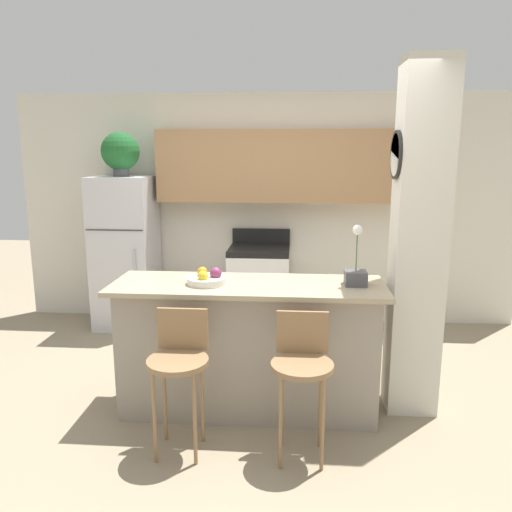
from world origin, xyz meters
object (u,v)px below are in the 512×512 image
fruit_bowl (207,279)px  trash_bin (171,315)px  stove_range (259,287)px  refrigerator (126,253)px  bar_stool_right (302,365)px  bar_stool_left (179,361)px  potted_plant_on_fridge (120,152)px  orchid_vase (356,272)px

fruit_bowl → trash_bin: fruit_bowl is taller
stove_range → trash_bin: bearing=-166.7°
refrigerator → trash_bin: bearing=-21.1°
stove_range → bar_stool_right: size_ratio=1.16×
stove_range → bar_stool_left: 2.37m
stove_range → trash_bin: 1.00m
refrigerator → trash_bin: 0.86m
potted_plant_on_fridge → fruit_bowl: potted_plant_on_fridge is taller
potted_plant_on_fridge → orchid_vase: (2.29, -1.76, -0.84)m
stove_range → bar_stool_right: stove_range is taller
trash_bin → stove_range: bearing=13.3°
refrigerator → orchid_vase: refrigerator is taller
potted_plant_on_fridge → orchid_vase: size_ratio=1.07×
refrigerator → fruit_bowl: (1.23, -1.81, 0.19)m
fruit_bowl → orchid_vase: bearing=2.5°
trash_bin → bar_stool_right: bearing=-57.1°
refrigerator → bar_stool_right: 3.02m
bar_stool_right → trash_bin: 2.56m
stove_range → trash_bin: size_ratio=2.82×
bar_stool_left → potted_plant_on_fridge: potted_plant_on_fridge is taller
bar_stool_left → potted_plant_on_fridge: bearing=115.9°
bar_stool_right → orchid_vase: 0.83m
bar_stool_left → orchid_vase: (1.16, 0.57, 0.47)m
refrigerator → trash_bin: refrigerator is taller
bar_stool_left → fruit_bowl: size_ratio=3.22×
bar_stool_left → trash_bin: 2.24m
bar_stool_right → trash_bin: (-1.37, 2.12, -0.42)m
refrigerator → bar_stool_right: bearing=-50.6°
refrigerator → bar_stool_left: size_ratio=1.80×
bar_stool_right → potted_plant_on_fridge: size_ratio=1.99×
stove_range → bar_stool_left: (-0.34, -2.34, 0.15)m
stove_range → orchid_vase: orchid_vase is taller
bar_stool_right → fruit_bowl: size_ratio=3.22×
potted_plant_on_fridge → orchid_vase: bearing=-37.6°
orchid_vase → fruit_bowl: 1.06m
orchid_vase → potted_plant_on_fridge: bearing=142.4°
orchid_vase → stove_range: bearing=114.6°
potted_plant_on_fridge → bar_stool_left: bearing=-64.1°
fruit_bowl → trash_bin: (-0.69, 1.60, -0.83)m
bar_stool_right → potted_plant_on_fridge: 3.28m
bar_stool_left → bar_stool_right: bearing=0.0°
bar_stool_left → fruit_bowl: (0.10, 0.52, 0.41)m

